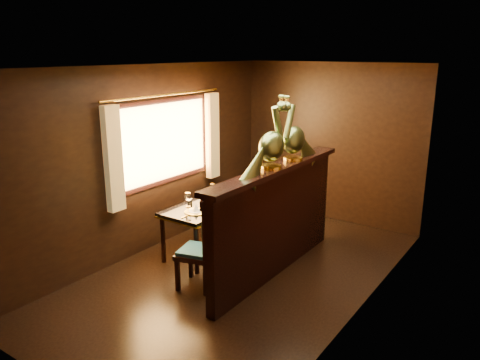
# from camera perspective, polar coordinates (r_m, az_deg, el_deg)

# --- Properties ---
(ground) EXTENTS (5.00, 5.00, 0.00)m
(ground) POSITION_cam_1_polar(r_m,az_deg,el_deg) (5.89, 0.01, -11.42)
(ground) COLOR black
(ground) RESTS_ON ground
(room_shell) EXTENTS (3.04, 5.04, 2.52)m
(room_shell) POSITION_cam_1_polar(r_m,az_deg,el_deg) (5.42, -0.63, 3.97)
(room_shell) COLOR black
(room_shell) RESTS_ON ground
(partition) EXTENTS (0.26, 2.70, 1.36)m
(partition) POSITION_cam_1_polar(r_m,az_deg,el_deg) (5.68, 4.42, -4.66)
(partition) COLOR black
(partition) RESTS_ON ground
(dining_table) EXTENTS (0.71, 1.16, 0.88)m
(dining_table) POSITION_cam_1_polar(r_m,az_deg,el_deg) (6.23, -4.37, -3.78)
(dining_table) COLOR black
(dining_table) RESTS_ON ground
(chair_left) EXTENTS (0.53, 0.55, 1.20)m
(chair_left) POSITION_cam_1_polar(r_m,az_deg,el_deg) (5.34, -4.16, -7.00)
(chair_left) COLOR black
(chair_left) RESTS_ON ground
(chair_right) EXTENTS (0.47, 0.49, 1.19)m
(chair_right) POSITION_cam_1_polar(r_m,az_deg,el_deg) (6.49, 3.47, -2.87)
(chair_right) COLOR black
(chair_right) RESTS_ON ground
(peacock_left) EXTENTS (0.26, 0.69, 0.82)m
(peacock_left) POSITION_cam_1_polar(r_m,az_deg,el_deg) (5.28, 3.90, 5.72)
(peacock_left) COLOR #1B513F
(peacock_left) RESTS_ON partition
(peacock_right) EXTENTS (0.25, 0.68, 0.81)m
(peacock_right) POSITION_cam_1_polar(r_m,az_deg,el_deg) (5.72, 6.59, 6.35)
(peacock_right) COLOR #1B513F
(peacock_right) RESTS_ON partition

